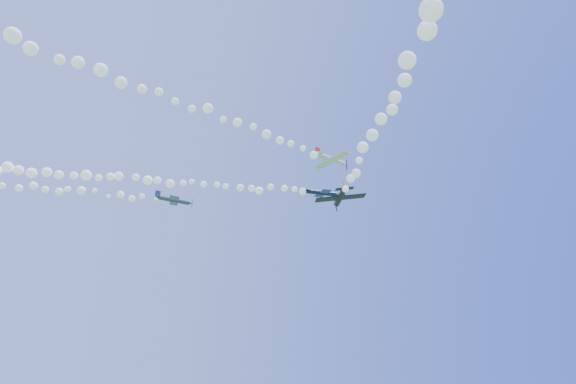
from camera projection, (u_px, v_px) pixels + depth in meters
name	position (u px, v px, depth m)	size (l,w,h in m)	color
plane_white	(332.00, 159.00, 85.88)	(7.84, 8.31, 2.24)	white
smoke_trail_white	(58.00, 55.00, 59.64)	(86.24, 19.15, 3.24)	white
plane_navy	(322.00, 193.00, 93.59)	(7.68, 7.91, 2.62)	#0D1A3A
smoke_trail_navy	(91.00, 176.00, 86.02)	(78.09, 24.42, 2.99)	white
plane_grey	(174.00, 200.00, 85.15)	(6.90, 7.21, 2.70)	#383F52
plane_black	(340.00, 197.00, 63.42)	(6.72, 6.38, 1.90)	black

